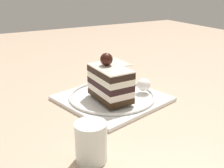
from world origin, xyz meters
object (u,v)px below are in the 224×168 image
(dessert_plate, at_px, (112,97))
(fork, at_px, (115,83))
(cake_slice, at_px, (110,82))
(drink_glass_near, at_px, (91,144))
(whipped_cream_dollop, at_px, (144,85))
(folded_napkin, at_px, (116,62))

(dessert_plate, height_order, fork, fork)
(cake_slice, height_order, drink_glass_near, cake_slice)
(whipped_cream_dollop, height_order, fork, whipped_cream_dollop)
(dessert_plate, distance_m, fork, 0.08)
(dessert_plate, xyz_separation_m, cake_slice, (0.02, 0.02, 0.05))
(cake_slice, relative_size, folded_napkin, 1.01)
(folded_napkin, bearing_deg, whipped_cream_dollop, 72.46)
(drink_glass_near, distance_m, folded_napkin, 0.64)
(dessert_plate, distance_m, folded_napkin, 0.37)
(dessert_plate, xyz_separation_m, drink_glass_near, (0.16, 0.22, 0.03))
(whipped_cream_dollop, relative_size, folded_napkin, 0.31)
(dessert_plate, height_order, drink_glass_near, drink_glass_near)
(folded_napkin, bearing_deg, cake_slice, 57.37)
(drink_glass_near, height_order, folded_napkin, drink_glass_near)
(fork, bearing_deg, cake_slice, 53.73)
(dessert_plate, bearing_deg, fork, -124.75)
(whipped_cream_dollop, distance_m, fork, 0.10)
(cake_slice, bearing_deg, dessert_plate, -131.42)
(whipped_cream_dollop, relative_size, drink_glass_near, 0.51)
(drink_glass_near, bearing_deg, dessert_plate, -127.37)
(dessert_plate, relative_size, folded_napkin, 2.38)
(dessert_plate, xyz_separation_m, folded_napkin, (-0.20, -0.31, -0.01))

